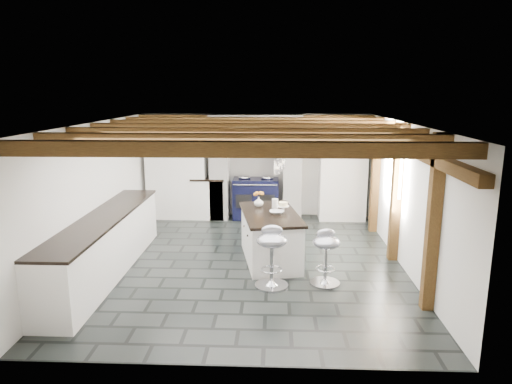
{
  "coord_description": "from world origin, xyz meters",
  "views": [
    {
      "loc": [
        0.42,
        -7.2,
        2.79
      ],
      "look_at": [
        0.1,
        0.4,
        1.1
      ],
      "focal_mm": 32.0,
      "sensor_mm": 36.0,
      "label": 1
    }
  ],
  "objects_px": {
    "range_cooker": "(256,198)",
    "bar_stool_far": "(272,250)",
    "bar_stool_near": "(326,251)",
    "kitchen_island": "(270,236)"
  },
  "relations": [
    {
      "from": "range_cooker",
      "to": "bar_stool_far",
      "type": "bearing_deg",
      "value": -84.03
    },
    {
      "from": "range_cooker",
      "to": "kitchen_island",
      "type": "height_order",
      "value": "kitchen_island"
    },
    {
      "from": "range_cooker",
      "to": "kitchen_island",
      "type": "bearing_deg",
      "value": -82.34
    },
    {
      "from": "range_cooker",
      "to": "kitchen_island",
      "type": "distance_m",
      "value": 2.63
    },
    {
      "from": "kitchen_island",
      "to": "bar_stool_near",
      "type": "bearing_deg",
      "value": -59.03
    },
    {
      "from": "range_cooker",
      "to": "bar_stool_far",
      "type": "xyz_separation_m",
      "value": [
        0.38,
        -3.67,
        0.1
      ]
    },
    {
      "from": "bar_stool_near",
      "to": "kitchen_island",
      "type": "bearing_deg",
      "value": 119.2
    },
    {
      "from": "range_cooker",
      "to": "kitchen_island",
      "type": "xyz_separation_m",
      "value": [
        0.35,
        -2.61,
        -0.04
      ]
    },
    {
      "from": "kitchen_island",
      "to": "bar_stool_near",
      "type": "distance_m",
      "value": 1.26
    },
    {
      "from": "bar_stool_near",
      "to": "bar_stool_far",
      "type": "height_order",
      "value": "bar_stool_far"
    }
  ]
}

